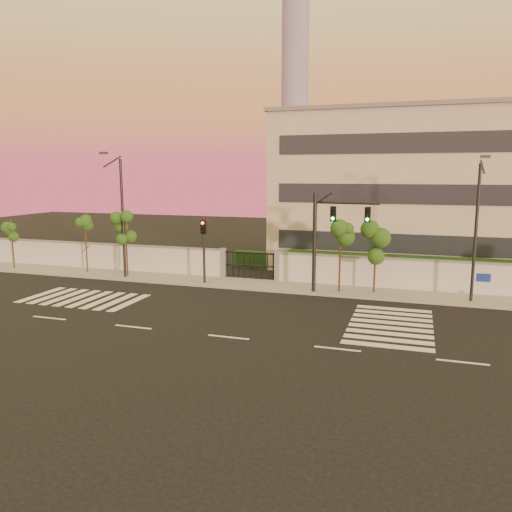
% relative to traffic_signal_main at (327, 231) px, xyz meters
% --- Properties ---
extents(ground, '(120.00, 120.00, 0.00)m').
position_rel_traffic_signal_main_xyz_m(ground, '(-2.83, -9.51, -3.99)').
color(ground, black).
rests_on(ground, ground).
extents(sidewalk, '(60.00, 3.00, 0.15)m').
position_rel_traffic_signal_main_xyz_m(sidewalk, '(-2.83, 0.99, -3.91)').
color(sidewalk, gray).
rests_on(sidewalk, ground).
extents(perimeter_wall, '(60.00, 0.36, 2.20)m').
position_rel_traffic_signal_main_xyz_m(perimeter_wall, '(-2.72, 2.49, -2.92)').
color(perimeter_wall, silver).
rests_on(perimeter_wall, ground).
extents(hedge_row, '(41.00, 4.25, 1.80)m').
position_rel_traffic_signal_main_xyz_m(hedge_row, '(-1.66, 5.23, -3.17)').
color(hedge_row, '#0F3410').
rests_on(hedge_row, ground).
extents(institutional_building, '(24.40, 12.40, 12.25)m').
position_rel_traffic_signal_main_xyz_m(institutional_building, '(6.17, 12.48, 2.17)').
color(institutional_building, '#B4AC98').
rests_on(institutional_building, ground).
extents(distant_skyscraper, '(16.00, 16.00, 118.00)m').
position_rel_traffic_signal_main_xyz_m(distant_skyscraper, '(-67.83, 270.49, 58.00)').
color(distant_skyscraper, gray).
rests_on(distant_skyscraper, ground).
extents(road_markings, '(57.00, 7.62, 0.02)m').
position_rel_traffic_signal_main_xyz_m(road_markings, '(-4.41, -5.75, -3.98)').
color(road_markings, silver).
rests_on(road_markings, ground).
extents(street_tree_a, '(1.32, 1.05, 3.97)m').
position_rel_traffic_signal_main_xyz_m(street_tree_a, '(-24.55, 0.53, -1.07)').
color(street_tree_a, '#382314').
rests_on(street_tree_a, ground).
extents(street_tree_b, '(1.38, 1.10, 4.55)m').
position_rel_traffic_signal_main_xyz_m(street_tree_b, '(-18.15, 0.97, -0.64)').
color(street_tree_b, '#382314').
rests_on(street_tree_b, ground).
extents(street_tree_c, '(1.39, 1.11, 4.68)m').
position_rel_traffic_signal_main_xyz_m(street_tree_c, '(-14.45, 0.59, -0.54)').
color(street_tree_c, '#382314').
rests_on(street_tree_c, ground).
extents(street_tree_d, '(1.51, 1.20, 4.51)m').
position_rel_traffic_signal_main_xyz_m(street_tree_d, '(0.76, 0.47, -0.67)').
color(street_tree_d, '#382314').
rests_on(street_tree_d, ground).
extents(street_tree_e, '(1.55, 1.24, 4.46)m').
position_rel_traffic_signal_main_xyz_m(street_tree_e, '(2.84, 0.99, -0.70)').
color(street_tree_e, '#382314').
rests_on(street_tree_e, ground).
extents(traffic_signal_main, '(3.99, 0.50, 6.31)m').
position_rel_traffic_signal_main_xyz_m(traffic_signal_main, '(0.00, 0.00, 0.00)').
color(traffic_signal_main, black).
rests_on(traffic_signal_main, ground).
extents(traffic_signal_secondary, '(0.35, 0.34, 4.52)m').
position_rel_traffic_signal_main_xyz_m(traffic_signal_secondary, '(-8.31, 0.21, -1.12)').
color(traffic_signal_secondary, black).
rests_on(traffic_signal_secondary, ground).
extents(streetlight_west, '(0.53, 2.12, 8.82)m').
position_rel_traffic_signal_main_xyz_m(streetlight_west, '(-14.46, 0.05, 0.78)').
color(streetlight_west, black).
rests_on(streetlight_west, ground).
extents(streetlight_east, '(0.50, 2.02, 8.38)m').
position_rel_traffic_signal_main_xyz_m(streetlight_east, '(8.36, 0.32, 0.54)').
color(streetlight_east, black).
rests_on(streetlight_east, ground).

